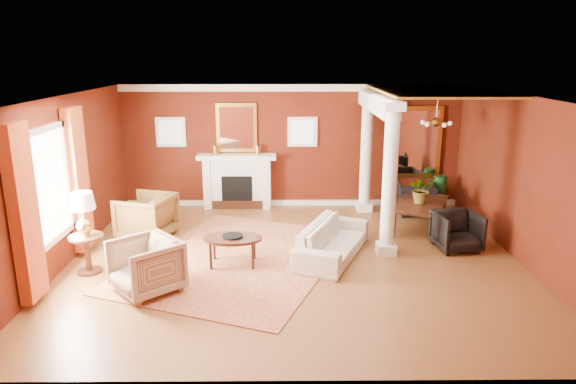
{
  "coord_description": "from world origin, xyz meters",
  "views": [
    {
      "loc": [
        -0.19,
        -8.56,
        3.61
      ],
      "look_at": [
        -0.11,
        0.46,
        1.15
      ],
      "focal_mm": 32.0,
      "sensor_mm": 36.0,
      "label": 1
    }
  ],
  "objects_px": {
    "side_table": "(84,220)",
    "dining_table": "(422,208)",
    "coffee_table": "(233,240)",
    "armchair_stripe": "(146,264)",
    "armchair_leopard": "(146,214)",
    "sofa": "(333,235)"
  },
  "relations": [
    {
      "from": "armchair_stripe",
      "to": "coffee_table",
      "type": "height_order",
      "value": "armchair_stripe"
    },
    {
      "from": "coffee_table",
      "to": "armchair_leopard",
      "type": "bearing_deg",
      "value": 143.13
    },
    {
      "from": "sofa",
      "to": "armchair_leopard",
      "type": "bearing_deg",
      "value": 96.99
    },
    {
      "from": "coffee_table",
      "to": "side_table",
      "type": "height_order",
      "value": "side_table"
    },
    {
      "from": "armchair_stripe",
      "to": "coffee_table",
      "type": "xyz_separation_m",
      "value": [
        1.24,
        1.04,
        0.0
      ]
    },
    {
      "from": "armchair_leopard",
      "to": "side_table",
      "type": "height_order",
      "value": "side_table"
    },
    {
      "from": "armchair_stripe",
      "to": "dining_table",
      "type": "height_order",
      "value": "armchair_stripe"
    },
    {
      "from": "armchair_leopard",
      "to": "armchair_stripe",
      "type": "relative_size",
      "value": 1.05
    },
    {
      "from": "armchair_leopard",
      "to": "armchair_stripe",
      "type": "distance_m",
      "value": 2.51
    },
    {
      "from": "armchair_leopard",
      "to": "dining_table",
      "type": "height_order",
      "value": "armchair_leopard"
    },
    {
      "from": "sofa",
      "to": "armchair_leopard",
      "type": "relative_size",
      "value": 2.15
    },
    {
      "from": "dining_table",
      "to": "coffee_table",
      "type": "bearing_deg",
      "value": 140.56
    },
    {
      "from": "side_table",
      "to": "dining_table",
      "type": "distance_m",
      "value": 6.59
    },
    {
      "from": "armchair_stripe",
      "to": "side_table",
      "type": "bearing_deg",
      "value": -164.07
    },
    {
      "from": "sofa",
      "to": "side_table",
      "type": "height_order",
      "value": "side_table"
    },
    {
      "from": "dining_table",
      "to": "side_table",
      "type": "bearing_deg",
      "value": 133.48
    },
    {
      "from": "side_table",
      "to": "dining_table",
      "type": "xyz_separation_m",
      "value": [
        6.21,
        2.15,
        -0.47
      ]
    },
    {
      "from": "coffee_table",
      "to": "armchair_stripe",
      "type": "bearing_deg",
      "value": -139.98
    },
    {
      "from": "coffee_table",
      "to": "dining_table",
      "type": "distance_m",
      "value": 4.22
    },
    {
      "from": "sofa",
      "to": "dining_table",
      "type": "xyz_separation_m",
      "value": [
        2.01,
        1.49,
        0.05
      ]
    },
    {
      "from": "sofa",
      "to": "dining_table",
      "type": "height_order",
      "value": "dining_table"
    },
    {
      "from": "coffee_table",
      "to": "dining_table",
      "type": "xyz_separation_m",
      "value": [
        3.79,
        1.87,
        -0.01
      ]
    }
  ]
}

